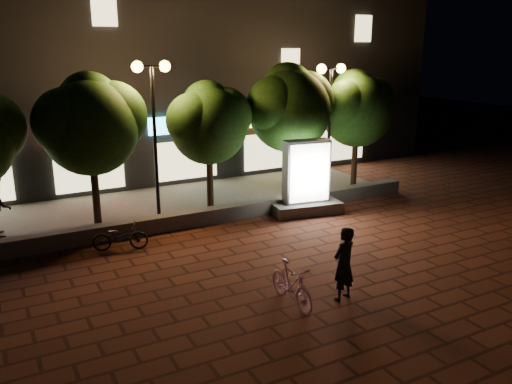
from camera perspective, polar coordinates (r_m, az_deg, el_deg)
ground at (r=14.20m, az=1.87°, el=-7.96°), size 80.00×80.00×0.00m
retaining_wall at (r=17.46m, az=-4.70°, el=-2.53°), size 16.00×0.45×0.50m
sidewalk at (r=19.74m, az=-7.60°, el=-1.10°), size 16.00×5.00×0.08m
building_block at (r=25.11m, az=-13.46°, el=13.69°), size 28.00×8.12×11.30m
tree_left at (r=17.14m, az=-17.66°, el=7.42°), size 3.60×3.00×4.89m
tree_mid at (r=18.32m, az=-5.17°, el=7.85°), size 3.24×2.70×4.50m
tree_right at (r=19.79m, az=3.76°, el=9.48°), size 3.72×3.10×5.07m
tree_far_right at (r=21.66m, az=11.05°, el=9.24°), size 3.48×2.90×4.76m
street_lamp_left at (r=17.28m, az=-11.24°, el=9.86°), size 1.26×0.36×5.18m
street_lamp_right at (r=20.46m, az=8.15°, el=10.49°), size 1.26×0.36×4.98m
ad_kiosk at (r=18.25m, az=5.50°, el=0.89°), size 2.57×1.56×2.61m
scooter_pink at (r=11.96m, az=3.91°, el=-10.06°), size 0.50×1.68×1.01m
rider at (r=12.18m, az=9.59°, el=-7.79°), size 0.73×0.57×1.77m
scooter_parked at (r=15.52m, az=-14.68°, el=-4.74°), size 1.66×1.02×0.82m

